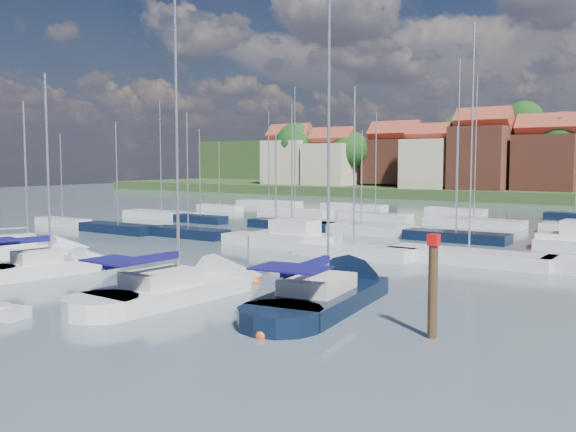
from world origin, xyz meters
The scene contains 11 objects.
ground centered at (0.00, 40.00, 0.00)m, with size 260.00×260.00×0.00m, color #415158.
sailboat_left centered at (-10.95, 2.78, 0.37)m, with size 3.93×9.71×12.93m.
sailboat_centre centered at (0.05, 3.01, 0.35)m, with size 3.99×12.98×17.38m.
sailboat_navy centered at (6.65, 6.17, 0.35)m, with size 5.42×13.94×18.71m.
sailboat_far centered at (-18.84, 6.42, 0.34)m, with size 5.00×9.21×11.94m.
timber_piling centered at (13.14, 2.19, 1.02)m, with size 0.40×0.40×6.29m.
buoy_c centered at (-3.65, -0.12, 0.00)m, with size 0.48×0.48×0.48m, color beige.
buoy_d centered at (-0.62, -1.85, 0.00)m, with size 0.50×0.50×0.50m, color #D85914.
buoy_e centered at (0.82, 7.04, 0.00)m, with size 0.50×0.50×0.50m, color #D85914.
buoy_f centered at (7.75, -1.59, 0.00)m, with size 0.45×0.45×0.45m, color #D85914.
marina_field centered at (1.91, 35.15, 0.43)m, with size 79.62×41.41×15.93m.
Camera 1 is at (22.37, -20.90, 6.84)m, focal length 40.00 mm.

